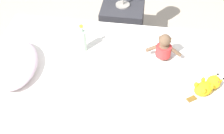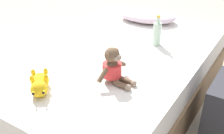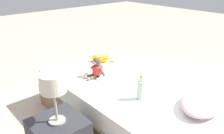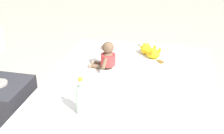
# 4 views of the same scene
# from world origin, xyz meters

# --- Properties ---
(ground_plane) EXTENTS (16.00, 16.00, 0.00)m
(ground_plane) POSITION_xyz_m (0.00, 0.00, 0.00)
(ground_plane) COLOR #B7A893
(bed) EXTENTS (1.32, 2.09, 0.49)m
(bed) POSITION_xyz_m (0.00, 0.00, 0.24)
(bed) COLOR #846647
(bed) RESTS_ON ground_plane
(pillow) EXTENTS (0.62, 0.44, 0.11)m
(pillow) POSITION_xyz_m (-0.08, 0.74, 0.55)
(pillow) COLOR silver
(pillow) RESTS_ON bed
(plush_monkey) EXTENTS (0.23, 0.29, 0.24)m
(plush_monkey) POSITION_xyz_m (0.23, -0.38, 0.59)
(plush_monkey) COLOR brown
(plush_monkey) RESTS_ON bed
(plush_yellow_creature) EXTENTS (0.26, 0.28, 0.10)m
(plush_yellow_creature) POSITION_xyz_m (-0.09, -0.71, 0.54)
(plush_yellow_creature) COLOR yellow
(plush_yellow_creature) RESTS_ON bed
(glass_bottle) EXTENTS (0.07, 0.07, 0.25)m
(glass_bottle) POSITION_xyz_m (0.23, 0.28, 0.59)
(glass_bottle) COLOR #B2D1B7
(glass_bottle) RESTS_ON bed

